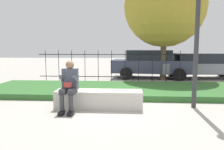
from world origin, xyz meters
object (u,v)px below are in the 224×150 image
Objects in this scene: car_parked_right at (202,65)px; stone_bench at (99,100)px; car_parked_center at (151,63)px; tree_behind_fence at (165,6)px; street_lamp at (198,7)px; person_seated_reader at (69,84)px.

stone_bench is at bearing -131.02° from car_parked_right.
stone_bench is 6.46m from car_parked_center.
car_parked_right is 0.84× the size of tree_behind_fence.
street_lamp is (0.50, -5.89, 1.85)m from car_parked_center.
tree_behind_fence reaches higher than person_seated_reader.
street_lamp is at bearing -80.25° from car_parked_center.
stone_bench is 6.84m from tree_behind_fence.
person_seated_reader is 7.17m from tree_behind_fence.
tree_behind_fence reaches higher than stone_bench.
tree_behind_fence reaches higher than car_parked_right.
car_parked_center is at bearing 66.77° from person_seated_reader.
street_lamp is at bearing -90.12° from tree_behind_fence.
car_parked_center is (-2.64, -0.00, 0.08)m from car_parked_right.
car_parked_right is (5.40, 6.42, 0.00)m from person_seated_reader.
car_parked_center is (2.76, 6.42, 0.08)m from person_seated_reader.
car_parked_right is at bearing 52.44° from stone_bench.
tree_behind_fence is at bearing 64.52° from stone_bench.
tree_behind_fence is (-2.14, -0.74, 2.90)m from car_parked_right.
street_lamp reaches higher than person_seated_reader.
tree_behind_fence is at bearing 89.88° from street_lamp.
car_parked_right is 3.68m from tree_behind_fence.
street_lamp reaches higher than stone_bench.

